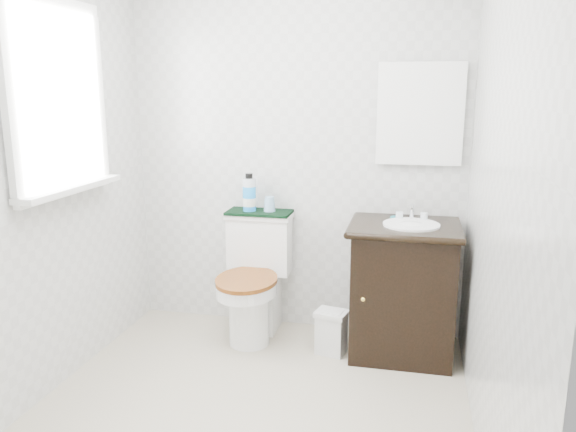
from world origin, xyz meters
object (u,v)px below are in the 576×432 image
at_px(trash_bin, 331,332).
at_px(cup, 269,204).
at_px(toilet, 255,284).
at_px(mouthwash_bottle, 249,194).
at_px(vanity, 403,287).

xyz_separation_m(trash_bin, cup, (-0.47, 0.30, 0.72)).
height_order(toilet, mouthwash_bottle, mouthwash_bottle).
xyz_separation_m(toilet, cup, (0.07, 0.13, 0.51)).
relative_size(mouthwash_bottle, cup, 2.57).
relative_size(toilet, mouthwash_bottle, 3.21).
relative_size(vanity, cup, 9.51).
bearing_deg(trash_bin, vanity, 13.84).
bearing_deg(trash_bin, toilet, 162.54).
xyz_separation_m(vanity, mouthwash_bottle, (-1.02, 0.18, 0.50)).
bearing_deg(vanity, cup, 167.50).
bearing_deg(cup, mouthwash_bottle, -173.15).
relative_size(vanity, trash_bin, 3.35).
relative_size(trash_bin, mouthwash_bottle, 1.11).
bearing_deg(vanity, toilet, 176.14).
height_order(vanity, cup, vanity).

